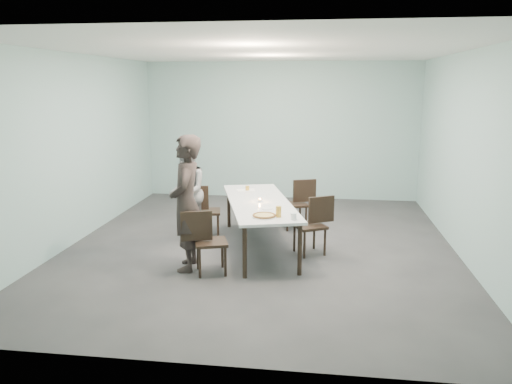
# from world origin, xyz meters

# --- Properties ---
(ground) EXTENTS (7.00, 7.00, 0.00)m
(ground) POSITION_xyz_m (0.00, 0.00, 0.00)
(ground) COLOR #333335
(ground) RESTS_ON ground
(room_shell) EXTENTS (6.02, 7.02, 3.01)m
(room_shell) POSITION_xyz_m (0.00, 0.00, 2.03)
(room_shell) COLOR #94BAB9
(room_shell) RESTS_ON ground
(table) EXTENTS (1.57, 2.75, 0.75)m
(table) POSITION_xyz_m (-0.02, -0.10, 0.69)
(table) COLOR white
(table) RESTS_ON ground
(chair_near_left) EXTENTS (0.65, 0.53, 0.87)m
(chair_near_left) POSITION_xyz_m (-0.60, -1.27, 0.50)
(chair_near_left) COLOR black
(chair_near_left) RESTS_ON ground
(chair_far_left) EXTENTS (0.64, 0.50, 0.87)m
(chair_far_left) POSITION_xyz_m (-1.02, 0.35, 0.50)
(chair_far_left) COLOR black
(chair_far_left) RESTS_ON ground
(chair_near_right) EXTENTS (0.65, 0.57, 0.87)m
(chair_near_right) POSITION_xyz_m (0.84, -0.24, 0.50)
(chair_near_right) COLOR black
(chair_near_right) RESTS_ON ground
(chair_far_right) EXTENTS (0.65, 0.54, 0.87)m
(chair_far_right) POSITION_xyz_m (0.53, 1.10, 0.50)
(chair_far_right) COLOR black
(chair_far_right) RESTS_ON ground
(diner_near) EXTENTS (0.54, 0.74, 1.86)m
(diner_near) POSITION_xyz_m (-0.88, -1.13, 0.93)
(diner_near) COLOR black
(diner_near) RESTS_ON ground
(diner_far) EXTENTS (0.79, 0.91, 1.58)m
(diner_far) POSITION_xyz_m (-1.26, 0.27, 0.79)
(diner_far) COLOR slate
(diner_far) RESTS_ON ground
(pizza) EXTENTS (0.34, 0.34, 0.04)m
(pizza) POSITION_xyz_m (0.17, -1.02, 0.77)
(pizza) COLOR white
(pizza) RESTS_ON table
(side_plate) EXTENTS (0.18, 0.18, 0.01)m
(side_plate) POSITION_xyz_m (0.16, -0.56, 0.76)
(side_plate) COLOR white
(side_plate) RESTS_ON table
(beer_glass) EXTENTS (0.08, 0.08, 0.15)m
(beer_glass) POSITION_xyz_m (0.36, -1.00, 0.82)
(beer_glass) COLOR gold
(beer_glass) RESTS_ON table
(water_tumbler) EXTENTS (0.08, 0.08, 0.09)m
(water_tumbler) POSITION_xyz_m (0.57, -1.11, 0.80)
(water_tumbler) COLOR silver
(water_tumbler) RESTS_ON table
(tealight) EXTENTS (0.06, 0.06, 0.05)m
(tealight) POSITION_xyz_m (-0.00, -0.15, 0.77)
(tealight) COLOR silver
(tealight) RESTS_ON table
(amber_tumbler) EXTENTS (0.07, 0.07, 0.08)m
(amber_tumbler) POSITION_xyz_m (-0.31, 0.64, 0.79)
(amber_tumbler) COLOR gold
(amber_tumbler) RESTS_ON table
(menu) EXTENTS (0.35, 0.29, 0.01)m
(menu) POSITION_xyz_m (-0.34, 0.66, 0.75)
(menu) COLOR silver
(menu) RESTS_ON table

